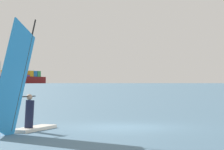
% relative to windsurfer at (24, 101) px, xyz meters
% --- Properties ---
extents(ground_plane, '(4000.00, 4000.00, 0.00)m').
position_rel_windsurfer_xyz_m(ground_plane, '(4.08, 0.34, -1.13)').
color(ground_plane, '#476B84').
extents(windsurfer, '(3.16, 3.35, 4.41)m').
position_rel_windsurfer_xyz_m(windsurfer, '(0.00, 0.00, 0.00)').
color(windsurfer, white).
rests_on(windsurfer, ground_plane).
extents(cargo_ship, '(133.89, 131.82, 41.41)m').
position_rel_windsurfer_xyz_m(cargo_ship, '(176.33, 822.52, 8.61)').
color(cargo_ship, maroon).
rests_on(cargo_ship, ground_plane).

